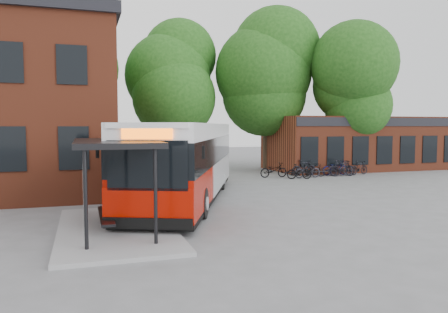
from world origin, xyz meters
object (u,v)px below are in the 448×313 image
object	(u,v)px
bicycle_0	(274,170)
bicycle_2	(307,170)
bicycle_1	(299,172)
bicycle_extra_0	(359,168)
bicycle_4	(314,170)
bicycle_5	(340,168)
bus_shelter	(115,185)
bicycle_6	(335,168)
bicycle_7	(343,168)
city_bus	(187,162)
bicycle_3	(304,168)

from	to	relation	value
bicycle_0	bicycle_2	bearing A→B (deg)	-113.52
bicycle_1	bicycle_extra_0	xyz separation A→B (m)	(5.01, 0.89, 0.01)
bicycle_4	bicycle_5	size ratio (longest dim) A/B	0.90
bicycle_1	bicycle_extra_0	world-z (taller)	bicycle_extra_0
bus_shelter	bicycle_6	bearing A→B (deg)	37.16
bicycle_2	bicycle_7	xyz separation A→B (m)	(2.64, 0.05, 0.06)
bicycle_2	bicycle_6	distance (m)	2.63
bicycle_6	bicycle_extra_0	xyz separation A→B (m)	(1.68, -0.33, -0.01)
bus_shelter	city_bus	xyz separation A→B (m)	(3.43, 4.90, 0.26)
bicycle_6	city_bus	bearing A→B (deg)	119.05
bicycle_2	bicycle_6	size ratio (longest dim) A/B	0.96
bus_shelter	bicycle_extra_0	xyz separation A→B (m)	(16.88, 11.19, -0.96)
bicycle_0	bicycle_extra_0	world-z (taller)	bicycle_extra_0
bicycle_4	bicycle_5	world-z (taller)	bicycle_5
bicycle_3	bicycle_extra_0	bearing A→B (deg)	-100.67
bicycle_3	bicycle_6	world-z (taller)	bicycle_3
bicycle_6	bicycle_4	bearing A→B (deg)	100.07
bus_shelter	bicycle_2	distance (m)	16.65
bus_shelter	bicycle_2	size ratio (longest dim) A/B	3.82
bicycle_2	bicycle_7	bearing A→B (deg)	-92.43
bicycle_5	bicycle_6	xyz separation A→B (m)	(-0.16, 0.39, -0.02)
bicycle_6	bicycle_extra_0	size ratio (longest dim) A/B	1.18
bicycle_1	bicycle_7	world-z (taller)	bicycle_7
bicycle_6	bicycle_7	world-z (taller)	bicycle_7
city_bus	bicycle_0	size ratio (longest dim) A/B	7.36
bicycle_5	bicycle_7	bearing A→B (deg)	-176.84
bicycle_3	bicycle_6	bearing A→B (deg)	-100.50
city_bus	bicycle_extra_0	distance (m)	14.89
bicycle_3	bicycle_5	distance (m)	2.42
bicycle_1	bicycle_6	size ratio (longest dim) A/B	0.83
bicycle_5	bicycle_7	size ratio (longest dim) A/B	0.97
bicycle_0	bicycle_6	bearing A→B (deg)	-90.81
bicycle_4	bicycle_5	bearing A→B (deg)	-80.64
bicycle_2	bicycle_4	size ratio (longest dim) A/B	1.17
bicycle_1	bicycle_0	bearing A→B (deg)	55.62
bicycle_3	bicycle_4	xyz separation A→B (m)	(0.30, -0.73, -0.12)
bus_shelter	bicycle_0	xyz separation A→B (m)	(10.71, 11.61, -0.97)
bicycle_3	bicycle_extra_0	distance (m)	3.88
city_bus	bicycle_5	size ratio (longest dim) A/B	7.72
bus_shelter	bicycle_0	size ratio (longest dim) A/B	3.83
bicycle_4	bicycle_extra_0	size ratio (longest dim) A/B	0.97
bicycle_3	bicycle_7	world-z (taller)	bicycle_7
city_bus	bicycle_0	xyz separation A→B (m)	(7.28, 6.70, -1.23)
bicycle_2	bicycle_3	bearing A→B (deg)	-21.76
bicycle_7	bicycle_extra_0	distance (m)	1.61
bus_shelter	bicycle_1	size ratio (longest dim) A/B	4.46
bicycle_2	bicycle_4	xyz separation A→B (m)	(0.69, 0.45, -0.07)
bicycle_6	bicycle_1	bearing A→B (deg)	109.85
bicycle_1	city_bus	bearing A→B (deg)	136.62
city_bus	bicycle_4	bearing A→B (deg)	55.22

